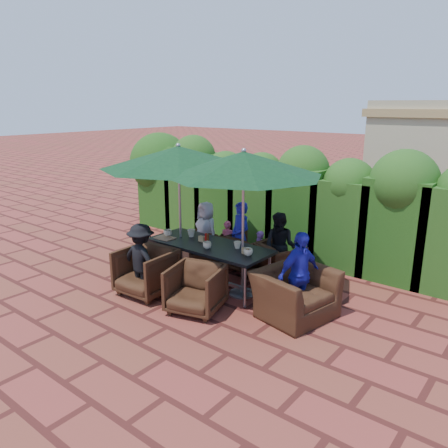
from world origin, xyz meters
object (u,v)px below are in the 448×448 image
Objects in this scene: umbrella_right at (244,164)px; dining_table at (209,248)px; chair_far_left at (210,243)px; chair_end_right at (295,286)px; chair_far_mid at (247,251)px; chair_far_right at (280,260)px; chair_near_right at (196,287)px; umbrella_left at (179,157)px; chair_near_left at (146,269)px.

dining_table is at bearing -178.70° from umbrella_right.
chair_far_left is 2.89m from chair_end_right.
chair_far_mid is 0.68× the size of chair_end_right.
umbrella_right is 3.36× the size of chair_far_mid.
chair_far_left is at bearing 19.83° from chair_far_right.
chair_near_right is (1.37, -1.95, 0.06)m from chair_far_left.
umbrella_left is 2.37m from chair_near_right.
umbrella_right is 2.07m from chair_far_right.
chair_near_left is at bearing 165.96° from chair_near_right.
chair_far_right is at bearing 81.32° from umbrella_right.
umbrella_left is 4.04× the size of chair_far_left.
chair_far_left is at bearing 78.73° from chair_end_right.
umbrella_right is 2.17m from chair_far_mid.
umbrella_left is 3.66× the size of chair_far_mid.
chair_far_mid is 2.03m from chair_end_right.
umbrella_left is at bearing 179.45° from dining_table.
chair_end_right is at bearing 16.12° from chair_near_right.
chair_near_left is 1.09m from chair_near_right.
chair_far_left is at bearing 6.16° from chair_far_mid.
umbrella_right is (1.41, 0.01, -0.00)m from umbrella_left.
chair_far_mid is 2.08m from chair_near_left.
umbrella_left reaches higher than chair_far_right.
chair_far_left is at bearing 130.06° from dining_table.
chair_far_mid is at bearing 51.40° from umbrella_left.
dining_table is 2.04× the size of chair_end_right.
umbrella_left reaches higher than chair_end_right.
chair_far_mid is (0.10, 1.00, -0.30)m from dining_table.
chair_end_right is at bearing -6.71° from umbrella_right.
chair_end_right is (2.49, -0.12, -1.73)m from umbrella_left.
umbrella_left is 1.09× the size of umbrella_right.
umbrella_left is 3.45× the size of chair_near_right.
chair_near_right reaches higher than chair_far_mid.
dining_table reaches higher than chair_far_left.
chair_near_left is (-0.68, -1.97, 0.06)m from chair_far_mid.
umbrella_right is at bearing 129.11° from chair_far_mid.
chair_end_right is (1.08, -0.13, -1.73)m from umbrella_right.
chair_far_right is at bearing 52.66° from chair_end_right.
chair_near_left reaches higher than chair_far_left.
chair_near_right is (1.20, -0.93, -1.81)m from umbrella_left.
chair_near_right reaches higher than dining_table.
dining_table is 1.09m from chair_near_right.
chair_far_left is at bearing 94.81° from chair_near_left.
dining_table is 3.00× the size of chair_far_mid.
chair_near_left is (0.12, -0.97, -1.78)m from umbrella_left.
chair_far_left is 0.96m from chair_far_mid.
umbrella_right is 2.28× the size of chair_end_right.
chair_far_right is (1.72, -0.06, 0.04)m from chair_far_left.
dining_table is at bearing 98.35° from chair_end_right.
chair_near_left is at bearing 75.05° from chair_far_right.
chair_far_mid is at bearing 157.40° from chair_far_left.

